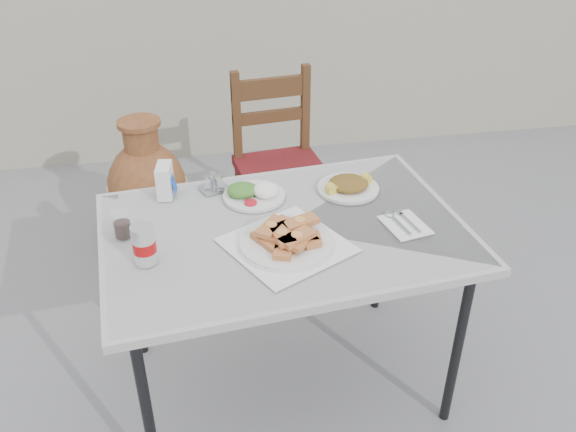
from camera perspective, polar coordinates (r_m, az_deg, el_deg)
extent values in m
plane|color=slate|center=(2.66, -1.50, -16.81)|extent=(80.00, 80.00, 0.00)
cylinder|color=black|center=(2.17, -12.97, -17.88)|extent=(0.04, 0.04, 0.75)
cylinder|color=black|center=(2.42, 15.56, -11.92)|extent=(0.04, 0.04, 0.75)
cylinder|color=black|center=(2.70, -14.28, -6.37)|extent=(0.04, 0.04, 0.75)
cylinder|color=black|center=(2.90, 8.66, -2.62)|extent=(0.04, 0.04, 0.75)
cube|color=silver|center=(2.22, -0.35, -1.51)|extent=(1.39, 1.02, 0.03)
cube|color=white|center=(2.21, -0.35, -1.12)|extent=(1.35, 0.97, 0.01)
cube|color=silver|center=(2.12, -0.14, -2.72)|extent=(0.50, 0.50, 0.00)
cylinder|color=silver|center=(2.11, -0.14, -2.50)|extent=(0.33, 0.33, 0.02)
cylinder|color=silver|center=(2.11, -0.14, -2.61)|extent=(0.34, 0.34, 0.01)
cylinder|color=silver|center=(2.40, -3.19, 1.89)|extent=(0.24, 0.24, 0.01)
ellipsoid|color=white|center=(2.38, -2.11, 2.41)|extent=(0.10, 0.10, 0.06)
ellipsoid|color=#35641C|center=(2.39, -4.30, 2.43)|extent=(0.12, 0.11, 0.05)
cylinder|color=red|center=(2.33, -3.52, 1.27)|extent=(0.05, 0.05, 0.01)
cylinder|color=silver|center=(2.46, 5.65, 2.60)|extent=(0.25, 0.25, 0.01)
ellipsoid|color=#2A6318|center=(2.45, 5.68, 3.06)|extent=(0.16, 0.15, 0.05)
cylinder|color=gold|center=(2.40, 4.07, 2.54)|extent=(0.05, 0.05, 0.04)
cylinder|color=gold|center=(2.49, 7.30, 3.47)|extent=(0.05, 0.05, 0.04)
cylinder|color=silver|center=(2.05, -13.31, -2.61)|extent=(0.08, 0.08, 0.14)
cylinder|color=#B90D10|center=(2.06, -13.29, -2.74)|extent=(0.08, 0.08, 0.04)
cylinder|color=#B8B8BF|center=(2.02, -13.54, -1.06)|extent=(0.07, 0.07, 0.00)
cylinder|color=white|center=(2.22, -15.27, -0.79)|extent=(0.07, 0.07, 0.09)
cylinder|color=black|center=(2.23, -15.20, -1.20)|extent=(0.06, 0.06, 0.06)
cube|color=silver|center=(2.43, -11.45, 3.27)|extent=(0.07, 0.12, 0.13)
cube|color=blue|center=(2.43, -10.65, 3.07)|extent=(0.03, 0.06, 0.08)
cube|color=#B8B8BF|center=(2.47, -6.93, 2.62)|extent=(0.13, 0.11, 0.01)
cylinder|color=white|center=(2.43, -7.56, 3.10)|extent=(0.02, 0.02, 0.06)
cylinder|color=white|center=(2.43, -6.34, 3.21)|extent=(0.02, 0.02, 0.06)
cylinder|color=#B8B8BF|center=(2.47, -7.02, 3.51)|extent=(0.03, 0.03, 0.05)
cube|color=silver|center=(2.26, 10.90, -0.82)|extent=(0.17, 0.20, 0.00)
cube|color=#B8B8BF|center=(2.25, 10.48, -0.81)|extent=(0.04, 0.14, 0.00)
ellipsoid|color=#B8B8BF|center=(2.31, 9.47, 0.23)|extent=(0.04, 0.05, 0.01)
cube|color=#B8B8BF|center=(2.27, 11.34, -0.60)|extent=(0.04, 0.14, 0.00)
cube|color=#B8B8BF|center=(2.33, 10.32, 0.38)|extent=(0.03, 0.04, 0.00)
cube|color=#3B2510|center=(3.16, -2.89, -2.09)|extent=(0.05, 0.05, 0.47)
cube|color=#3B2510|center=(3.25, 3.60, -1.00)|extent=(0.05, 0.05, 0.47)
cube|color=#3B2510|center=(3.47, -4.46, 1.28)|extent=(0.05, 0.05, 0.47)
cube|color=#3B2510|center=(3.55, 1.50, 2.20)|extent=(0.05, 0.05, 0.47)
cube|color=maroon|center=(3.22, -0.59, 4.16)|extent=(0.49, 0.49, 0.05)
cube|color=#3B2510|center=(3.24, -4.83, 8.90)|extent=(0.05, 0.05, 0.53)
cube|color=#3B2510|center=(3.33, 1.63, 9.68)|extent=(0.05, 0.05, 0.53)
cube|color=#3B2510|center=(3.22, -1.60, 11.90)|extent=(0.42, 0.08, 0.11)
cube|color=#3B2510|center=(3.28, -1.56, 9.31)|extent=(0.42, 0.08, 0.06)
cylinder|color=brown|center=(3.60, -12.38, -1.87)|extent=(0.33, 0.33, 0.08)
ellipsoid|color=brown|center=(3.44, -12.98, 2.52)|extent=(0.43, 0.43, 0.54)
cylinder|color=beige|center=(3.44, -12.98, 2.52)|extent=(0.44, 0.44, 0.06)
cylinder|color=brown|center=(3.31, -13.60, 6.99)|extent=(0.18, 0.18, 0.16)
cylinder|color=brown|center=(3.27, -13.81, 8.45)|extent=(0.22, 0.22, 0.03)
cube|color=gray|center=(4.47, -6.72, 13.51)|extent=(6.00, 0.25, 1.20)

